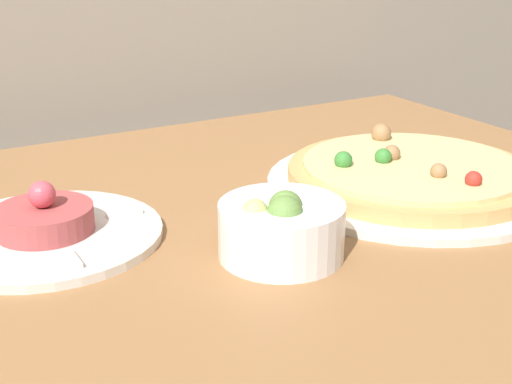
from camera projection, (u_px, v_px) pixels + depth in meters
dining_table at (202, 304)px, 0.85m from camera, size 1.26×0.85×0.76m
pizza_plate at (411, 176)px, 0.93m from camera, size 0.38×0.38×0.06m
tartare_plate at (46, 229)px, 0.78m from camera, size 0.25×0.25×0.07m
small_bowl at (281, 228)px, 0.73m from camera, size 0.13×0.13×0.07m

